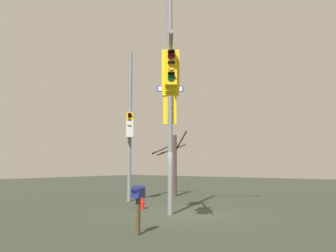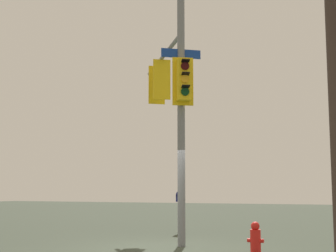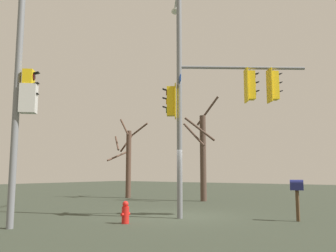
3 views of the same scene
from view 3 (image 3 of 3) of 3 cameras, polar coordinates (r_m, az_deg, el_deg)
The scene contains 7 objects.
ground_plane at distance 14.15m, azimuth 1.20°, elevation -14.11°, with size 80.00×80.00×0.00m, color #31382B.
main_signal_pole_assembly at distance 14.11m, azimuth 6.23°, elevation 7.10°, with size 3.44×5.95×9.68m.
secondary_pole_assembly at distance 12.17m, azimuth -22.12°, elevation 5.07°, with size 0.66×0.68×8.44m.
fire_hydrant at distance 12.19m, azimuth -6.77°, elevation -13.52°, with size 0.38×0.24×0.73m.
mailbox at distance 13.36m, azimuth 19.75°, elevation -9.31°, with size 0.34×0.49×1.41m.
bare_tree_behind_pole at distance 21.26m, azimuth 5.53°, elevation -4.32°, with size 1.95×2.10×6.26m.
bare_tree_across_street at distance 24.07m, azimuth -6.40°, elevation -5.29°, with size 2.29×2.07×5.20m.
Camera 3 is at (11.66, 7.84, 1.67)m, focal length 38.45 mm.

